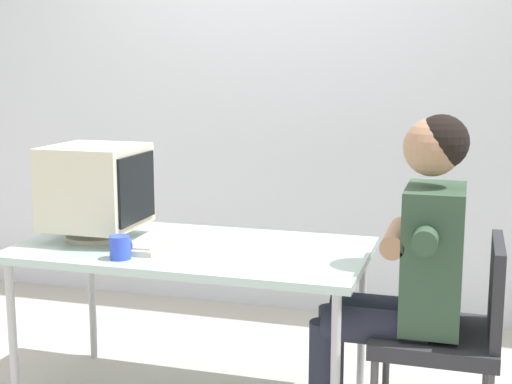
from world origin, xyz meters
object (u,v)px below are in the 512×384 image
Objects in this scene: crt_monitor at (97,188)px; keyboard at (155,240)px; desk at (193,257)px; person_seated at (407,264)px; office_chair at (452,327)px; desk_mug at (120,247)px.

crt_monitor reaches higher than keyboard.
desk is 1.14× the size of person_seated.
office_chair is at bearing 0.00° from person_seated.
office_chair is (1.26, -0.04, -0.25)m from keyboard.
office_chair is (1.55, -0.06, -0.46)m from crt_monitor.
desk_mug is at bearing -96.30° from keyboard.
person_seated reaches higher than office_chair.
office_chair is at bearing -2.10° from crt_monitor.
desk is at bearing 3.33° from keyboard.
desk_mug is at bearing -168.52° from person_seated.
crt_monitor is (-0.46, 0.01, 0.28)m from desk.
crt_monitor is 0.90× the size of keyboard.
keyboard is 0.35× the size of person_seated.
crt_monitor is 0.32× the size of person_seated.
desk_mug is at bearing -126.32° from desk.
crt_monitor is 0.50× the size of office_chair.
office_chair is 0.30m from person_seated.
desk is at bearing 53.68° from desk_mug.
desk is at bearing 177.43° from office_chair.
desk_mug is (-0.20, -0.27, 0.09)m from desk.
desk is 0.91m from person_seated.
person_seated is (1.08, -0.04, -0.01)m from keyboard.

